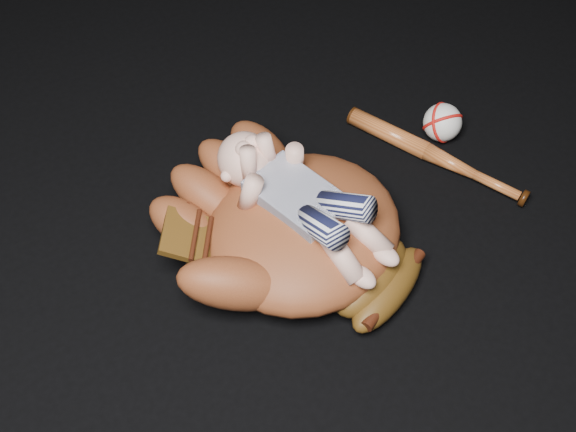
{
  "coord_description": "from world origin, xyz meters",
  "views": [
    {
      "loc": [
        -0.51,
        -0.66,
        1.11
      ],
      "look_at": [
        -0.08,
        0.02,
        0.09
      ],
      "focal_mm": 45.0,
      "sensor_mm": 36.0,
      "label": 1
    }
  ],
  "objects_px": {
    "baseball_bat": "(436,156)",
    "baseball": "(442,123)",
    "baseball_glove": "(304,224)",
    "newborn_baby": "(309,203)"
  },
  "relations": [
    {
      "from": "baseball_bat",
      "to": "newborn_baby",
      "type": "bearing_deg",
      "value": -172.51
    },
    {
      "from": "baseball_bat",
      "to": "baseball",
      "type": "xyz_separation_m",
      "value": [
        0.06,
        0.05,
        0.02
      ]
    },
    {
      "from": "baseball_glove",
      "to": "newborn_baby",
      "type": "bearing_deg",
      "value": -31.48
    },
    {
      "from": "baseball_glove",
      "to": "baseball",
      "type": "xyz_separation_m",
      "value": [
        0.41,
        0.1,
        -0.04
      ]
    },
    {
      "from": "newborn_baby",
      "to": "baseball_bat",
      "type": "xyz_separation_m",
      "value": [
        0.34,
        0.05,
        -0.12
      ]
    },
    {
      "from": "baseball",
      "to": "newborn_baby",
      "type": "bearing_deg",
      "value": -166.16
    },
    {
      "from": "baseball",
      "to": "baseball_bat",
      "type": "bearing_deg",
      "value": -136.58
    },
    {
      "from": "baseball_glove",
      "to": "baseball_bat",
      "type": "xyz_separation_m",
      "value": [
        0.35,
        0.04,
        -0.06
      ]
    },
    {
      "from": "baseball_bat",
      "to": "baseball",
      "type": "height_order",
      "value": "baseball"
    },
    {
      "from": "baseball_glove",
      "to": "newborn_baby",
      "type": "relative_size",
      "value": 1.37
    }
  ]
}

